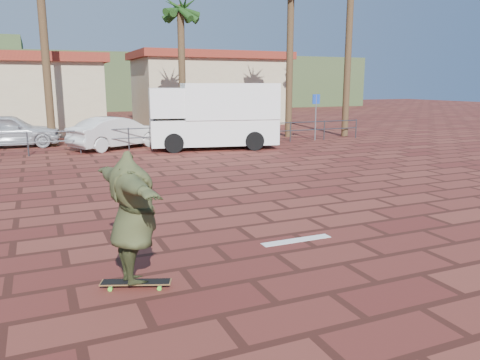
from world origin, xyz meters
The scene contains 12 objects.
ground centered at (0.00, 0.00, 0.00)m, with size 120.00×120.00×0.00m, color brown.
paint_stripe centered at (0.70, -1.20, 0.00)m, with size 1.40×0.22×0.01m, color white.
guardrail centered at (0.00, 12.00, 0.68)m, with size 24.06×0.06×1.00m.
palm_center centered at (3.50, 15.50, 6.36)m, with size 2.40×2.40×7.75m.
building_east centered at (8.00, 24.00, 2.54)m, with size 10.60×6.60×5.00m.
hill_front centered at (0.00, 50.00, 3.00)m, with size 70.00×18.00×6.00m, color #384C28.
longboard centered at (-2.47, -2.08, 0.08)m, with size 1.02×0.57×0.10m.
skateboarder centered at (-2.47, -2.08, 1.05)m, with size 2.33×0.63×1.90m, color #3D4324.
campervan centered at (3.70, 11.33, 1.51)m, with size 5.89×3.34×2.88m.
car_silver centered at (-4.84, 15.33, 0.77)m, with size 1.81×4.50×1.53m, color #B9BCC1.
car_white centered at (-0.33, 13.00, 0.71)m, with size 1.50×4.29×1.41m, color silver.
street_sign centered at (9.45, 12.00, 1.63)m, with size 0.47×0.14×2.33m.
Camera 1 is at (-3.58, -8.43, 2.89)m, focal length 35.00 mm.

